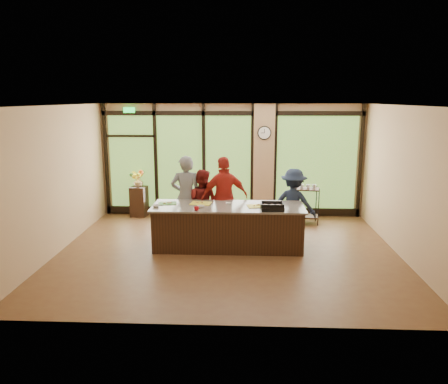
# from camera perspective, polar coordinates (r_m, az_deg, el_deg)

# --- Properties ---
(floor) EXTENTS (7.00, 7.00, 0.00)m
(floor) POSITION_cam_1_polar(r_m,az_deg,el_deg) (9.17, 0.46, -7.85)
(floor) COLOR brown
(floor) RESTS_ON ground
(ceiling) EXTENTS (7.00, 7.00, 0.00)m
(ceiling) POSITION_cam_1_polar(r_m,az_deg,el_deg) (8.61, 0.50, 11.26)
(ceiling) COLOR white
(ceiling) RESTS_ON back_wall
(back_wall) EXTENTS (7.00, 0.00, 7.00)m
(back_wall) POSITION_cam_1_polar(r_m,az_deg,el_deg) (11.73, 1.03, 4.14)
(back_wall) COLOR tan
(back_wall) RESTS_ON floor
(left_wall) EXTENTS (0.00, 6.00, 6.00)m
(left_wall) POSITION_cam_1_polar(r_m,az_deg,el_deg) (9.56, -20.99, 1.49)
(left_wall) COLOR tan
(left_wall) RESTS_ON floor
(right_wall) EXTENTS (0.00, 6.00, 6.00)m
(right_wall) POSITION_cam_1_polar(r_m,az_deg,el_deg) (9.32, 22.52, 1.12)
(right_wall) COLOR tan
(right_wall) RESTS_ON floor
(window_wall) EXTENTS (6.90, 0.12, 3.00)m
(window_wall) POSITION_cam_1_polar(r_m,az_deg,el_deg) (11.69, 1.82, 3.59)
(window_wall) COLOR tan
(window_wall) RESTS_ON floor
(island_base) EXTENTS (3.10, 1.00, 0.88)m
(island_base) POSITION_cam_1_polar(r_m,az_deg,el_deg) (9.31, 0.54, -4.67)
(island_base) COLOR black
(island_base) RESTS_ON floor
(countertop) EXTENTS (3.20, 1.10, 0.04)m
(countertop) POSITION_cam_1_polar(r_m,az_deg,el_deg) (9.19, 0.54, -1.92)
(countertop) COLOR gray
(countertop) RESTS_ON island_base
(wall_clock) EXTENTS (0.36, 0.04, 0.36)m
(wall_clock) POSITION_cam_1_polar(r_m,az_deg,el_deg) (11.52, 5.29, 7.70)
(wall_clock) COLOR black
(wall_clock) RESTS_ON window_wall
(cook_left) EXTENTS (0.74, 0.54, 1.89)m
(cook_left) POSITION_cam_1_polar(r_m,az_deg,el_deg) (9.94, -4.98, -0.62)
(cook_left) COLOR slate
(cook_left) RESTS_ON floor
(cook_midleft) EXTENTS (0.88, 0.76, 1.56)m
(cook_midleft) POSITION_cam_1_polar(r_m,az_deg,el_deg) (10.01, -2.93, -1.46)
(cook_midleft) COLOR maroon
(cook_midleft) RESTS_ON floor
(cook_midright) EXTENTS (1.19, 0.80, 1.87)m
(cook_midright) POSITION_cam_1_polar(r_m,az_deg,el_deg) (9.85, 0.07, -0.75)
(cook_midright) COLOR #A62219
(cook_midright) RESTS_ON floor
(cook_right) EXTENTS (1.17, 0.89, 1.60)m
(cook_right) POSITION_cam_1_polar(r_m,az_deg,el_deg) (9.99, 9.04, -1.52)
(cook_right) COLOR #1A2339
(cook_right) RESTS_ON floor
(roasting_pan) EXTENTS (0.48, 0.39, 0.08)m
(roasting_pan) POSITION_cam_1_polar(r_m,az_deg,el_deg) (8.88, 6.30, -2.09)
(roasting_pan) COLOR black
(roasting_pan) RESTS_ON countertop
(mixing_bowl) EXTENTS (0.38, 0.38, 0.07)m
(mixing_bowl) POSITION_cam_1_polar(r_m,az_deg,el_deg) (9.08, 6.88, -1.82)
(mixing_bowl) COLOR silver
(mixing_bowl) RESTS_ON countertop
(cutting_board_left) EXTENTS (0.42, 0.35, 0.01)m
(cutting_board_left) POSITION_cam_1_polar(r_m,az_deg,el_deg) (9.44, -7.39, -1.48)
(cutting_board_left) COLOR #458630
(cutting_board_left) RESTS_ON countertop
(cutting_board_center) EXTENTS (0.48, 0.38, 0.01)m
(cutting_board_center) POSITION_cam_1_polar(r_m,az_deg,el_deg) (9.38, -3.05, -1.48)
(cutting_board_center) COLOR yellow
(cutting_board_center) RESTS_ON countertop
(cutting_board_right) EXTENTS (0.47, 0.39, 0.01)m
(cutting_board_right) POSITION_cam_1_polar(r_m,az_deg,el_deg) (9.16, 4.42, -1.83)
(cutting_board_right) COLOR yellow
(cutting_board_right) RESTS_ON countertop
(prep_bowl_near) EXTENTS (0.17, 0.17, 0.04)m
(prep_bowl_near) POSITION_cam_1_polar(r_m,az_deg,el_deg) (9.18, -8.90, -1.81)
(prep_bowl_near) COLOR silver
(prep_bowl_near) RESTS_ON countertop
(prep_bowl_mid) EXTENTS (0.19, 0.19, 0.05)m
(prep_bowl_mid) POSITION_cam_1_polar(r_m,az_deg,el_deg) (9.03, -3.03, -1.92)
(prep_bowl_mid) COLOR silver
(prep_bowl_mid) RESTS_ON countertop
(prep_bowl_far) EXTENTS (0.14, 0.14, 0.03)m
(prep_bowl_far) POSITION_cam_1_polar(r_m,az_deg,el_deg) (9.33, 0.58, -1.50)
(prep_bowl_far) COLOR silver
(prep_bowl_far) RESTS_ON countertop
(red_ramekin) EXTENTS (0.12, 0.12, 0.08)m
(red_ramekin) POSITION_cam_1_polar(r_m,az_deg,el_deg) (8.80, -3.60, -2.17)
(red_ramekin) COLOR red
(red_ramekin) RESTS_ON countertop
(flower_stand) EXTENTS (0.45, 0.45, 0.81)m
(flower_stand) POSITION_cam_1_polar(r_m,az_deg,el_deg) (12.02, -11.02, -1.21)
(flower_stand) COLOR black
(flower_stand) RESTS_ON floor
(flower_vase) EXTENTS (0.31, 0.31, 0.26)m
(flower_vase) POSITION_cam_1_polar(r_m,az_deg,el_deg) (11.91, -11.13, 1.30)
(flower_vase) COLOR #9C8155
(flower_vase) RESTS_ON flower_stand
(bar_cart) EXTENTS (0.79, 0.52, 1.01)m
(bar_cart) POSITION_cam_1_polar(r_m,az_deg,el_deg) (11.24, 10.42, -1.05)
(bar_cart) COLOR black
(bar_cart) RESTS_ON floor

